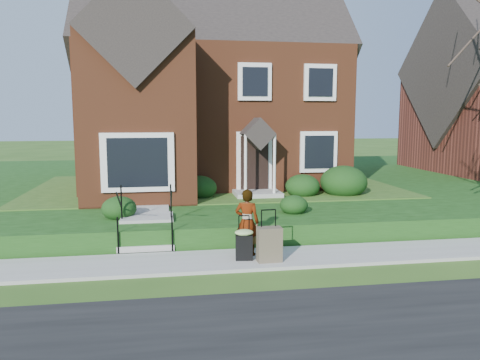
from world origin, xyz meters
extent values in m
plane|color=#2D5119|center=(0.00, 0.00, 0.00)|extent=(120.00, 120.00, 0.00)
cube|color=#9E9B93|center=(0.00, 0.00, 0.04)|extent=(60.00, 1.60, 0.08)
cube|color=#183C10|center=(4.00, 10.90, 0.30)|extent=(44.00, 20.00, 0.60)
cube|color=#9E9B93|center=(-2.50, 5.00, 0.63)|extent=(1.20, 6.00, 0.06)
cube|color=brown|center=(0.00, 10.00, 3.30)|extent=(10.00, 8.00, 5.40)
cube|color=brown|center=(-2.80, 5.20, 3.30)|extent=(3.60, 2.40, 5.40)
cube|color=white|center=(-2.80, 4.05, 2.00)|extent=(2.20, 0.30, 1.80)
cube|color=black|center=(1.20, 5.94, 1.65)|extent=(1.00, 0.12, 2.10)
cube|color=black|center=(3.60, 5.95, 2.10)|extent=(1.40, 0.10, 1.50)
cube|color=brown|center=(3.00, 10.00, 8.20)|extent=(0.90, 0.90, 3.00)
cube|color=#9E9B93|center=(-2.50, 1.00, 0.15)|extent=(1.40, 0.30, 0.15)
cube|color=#9E9B93|center=(-2.50, 1.30, 0.30)|extent=(1.40, 0.30, 0.15)
cube|color=#9E9B93|center=(-2.50, 1.60, 0.45)|extent=(1.40, 0.30, 0.15)
cube|color=#9E9B93|center=(-2.50, 1.90, 0.60)|extent=(1.40, 0.30, 0.15)
cube|color=#9E9B93|center=(-2.50, 2.45, 0.60)|extent=(1.40, 0.80, 0.15)
cylinder|color=black|center=(-3.15, 0.85, 0.53)|extent=(0.04, 0.04, 0.90)
cylinder|color=black|center=(-3.15, 2.05, 1.13)|extent=(0.04, 0.04, 0.90)
cylinder|color=black|center=(-1.85, 0.85, 0.53)|extent=(0.04, 0.04, 0.90)
cylinder|color=black|center=(-1.85, 2.05, 1.13)|extent=(0.04, 0.04, 0.90)
ellipsoid|color=black|center=(-4.01, 5.45, 1.13)|extent=(1.52, 1.52, 1.06)
ellipsoid|color=black|center=(-0.82, 5.53, 1.02)|extent=(1.21, 1.21, 0.85)
ellipsoid|color=black|center=(2.81, 5.28, 1.03)|extent=(1.22, 1.22, 0.85)
ellipsoid|color=black|center=(4.33, 5.28, 1.19)|extent=(1.67, 1.67, 1.17)
ellipsoid|color=black|center=(-3.27, 2.58, 0.93)|extent=(0.95, 0.95, 0.67)
ellipsoid|color=black|center=(1.69, 2.46, 0.89)|extent=(0.82, 0.82, 0.57)
imported|color=#999999|center=(-0.08, 0.27, 0.88)|extent=(0.68, 0.57, 1.60)
cube|color=black|center=(-0.22, -0.13, 0.37)|extent=(0.42, 0.26, 0.59)
cylinder|color=black|center=(-0.22, -0.13, 1.11)|extent=(0.24, 0.06, 0.03)
cylinder|color=black|center=(-0.34, -0.13, 0.89)|extent=(0.02, 0.02, 0.44)
cylinder|color=black|center=(-0.10, -0.13, 0.89)|extent=(0.02, 0.02, 0.44)
cylinder|color=black|center=(-0.36, -0.13, 0.11)|extent=(0.05, 0.06, 0.06)
cylinder|color=black|center=(-0.09, -0.13, 0.11)|extent=(0.05, 0.06, 0.06)
ellipsoid|color=#A3C571|center=(-0.22, -0.13, 0.74)|extent=(0.47, 0.40, 0.14)
cube|color=brown|center=(0.33, -0.34, 0.48)|extent=(0.56, 0.33, 0.80)
cylinder|color=black|center=(0.33, -0.34, 1.26)|extent=(0.33, 0.04, 0.03)
cylinder|color=black|center=(0.16, -0.34, 1.07)|extent=(0.02, 0.02, 0.39)
cylinder|color=black|center=(0.50, -0.34, 1.07)|extent=(0.02, 0.02, 0.39)
cylinder|color=black|center=(0.14, -0.34, 0.11)|extent=(0.04, 0.06, 0.06)
cylinder|color=black|center=(0.52, -0.34, 0.11)|extent=(0.04, 0.06, 0.06)
camera|label=1|loc=(-2.01, -10.49, 3.37)|focal=35.00mm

